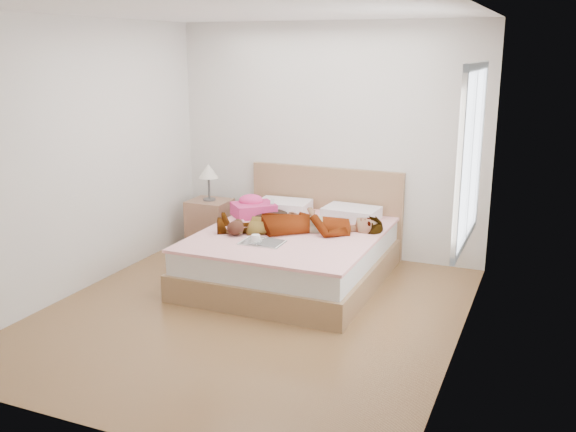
% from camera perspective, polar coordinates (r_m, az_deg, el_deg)
% --- Properties ---
extents(ground, '(4.00, 4.00, 0.00)m').
position_cam_1_polar(ground, '(5.84, -3.30, -8.64)').
color(ground, '#4E2C18').
rests_on(ground, ground).
extents(woman, '(1.81, 1.19, 0.23)m').
position_cam_1_polar(woman, '(6.50, 1.17, -0.31)').
color(woman, white).
rests_on(woman, bed).
extents(hair, '(0.55, 0.64, 0.08)m').
position_cam_1_polar(hair, '(7.13, -1.73, 0.44)').
color(hair, black).
rests_on(hair, bed).
extents(phone, '(0.07, 0.09, 0.05)m').
position_cam_1_polar(phone, '(7.03, -1.39, 1.29)').
color(phone, silver).
rests_on(phone, bed).
extents(room_shell, '(4.00, 4.00, 4.00)m').
position_cam_1_polar(room_shell, '(5.19, 15.92, 5.17)').
color(room_shell, white).
rests_on(room_shell, ground).
extents(bed, '(1.80, 2.08, 1.00)m').
position_cam_1_polar(bed, '(6.62, 0.63, -3.18)').
color(bed, olive).
rests_on(bed, ground).
extents(towel, '(0.57, 0.56, 0.23)m').
position_cam_1_polar(towel, '(7.08, -3.13, 0.76)').
color(towel, '#D4396C').
rests_on(towel, bed).
extents(magazine, '(0.42, 0.28, 0.02)m').
position_cam_1_polar(magazine, '(6.11, -2.32, -2.35)').
color(magazine, white).
rests_on(magazine, bed).
extents(coffee_mug, '(0.12, 0.10, 0.09)m').
position_cam_1_polar(coffee_mug, '(6.08, -2.86, -2.07)').
color(coffee_mug, white).
rests_on(coffee_mug, bed).
extents(plush_toy, '(0.21, 0.28, 0.14)m').
position_cam_1_polar(plush_toy, '(6.39, -4.65, -1.01)').
color(plush_toy, black).
rests_on(plush_toy, bed).
extents(nightstand, '(0.47, 0.42, 1.01)m').
position_cam_1_polar(nightstand, '(7.66, -6.95, -0.34)').
color(nightstand, brown).
rests_on(nightstand, ground).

